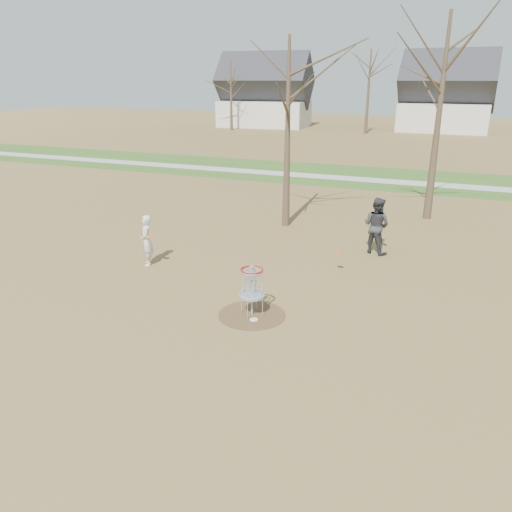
{
  "coord_description": "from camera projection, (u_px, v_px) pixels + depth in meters",
  "views": [
    {
      "loc": [
        4.63,
        -11.0,
        5.9
      ],
      "look_at": [
        -0.5,
        1.5,
        1.1
      ],
      "focal_mm": 35.0,
      "sensor_mm": 36.0,
      "label": 1
    }
  ],
  "objects": [
    {
      "name": "disc_golf_basket",
      "position": [
        252.0,
        283.0,
        12.91
      ],
      "size": [
        0.64,
        0.64,
        1.35
      ],
      "color": "#9EA3AD",
      "rests_on": "ground"
    },
    {
      "name": "discs_in_play",
      "position": [
        248.0,
        244.0,
        15.99
      ],
      "size": [
        6.03,
        2.0,
        0.41
      ],
      "color": "#FE640D",
      "rests_on": "ground"
    },
    {
      "name": "disc_grounded",
      "position": [
        254.0,
        320.0,
        12.92
      ],
      "size": [
        0.22,
        0.22,
        0.02
      ],
      "primitive_type": "cylinder",
      "color": "silver",
      "rests_on": "dirt_circle"
    },
    {
      "name": "player_standing",
      "position": [
        147.0,
        240.0,
        16.53
      ],
      "size": [
        0.68,
        0.74,
        1.71
      ],
      "primitive_type": "imported",
      "rotation": [
        0.0,
        0.0,
        -1.0
      ],
      "color": "silver",
      "rests_on": "ground"
    },
    {
      "name": "dirt_circle",
      "position": [
        252.0,
        315.0,
        13.22
      ],
      "size": [
        1.8,
        1.8,
        0.01
      ],
      "primitive_type": "cylinder",
      "color": "#47331E",
      "rests_on": "ground"
    },
    {
      "name": "player_throwing",
      "position": [
        376.0,
        225.0,
        17.64
      ],
      "size": [
        1.19,
        1.07,
        2.02
      ],
      "primitive_type": "imported",
      "rotation": [
        0.0,
        0.0,
        2.77
      ],
      "color": "#303035",
      "rests_on": "ground"
    },
    {
      "name": "bare_trees",
      "position": [
        435.0,
        86.0,
        41.98
      ],
      "size": [
        52.62,
        44.98,
        9.0
      ],
      "color": "#382B1E",
      "rests_on": "ground"
    },
    {
      "name": "green_band",
      "position": [
        380.0,
        178.0,
        31.52
      ],
      "size": [
        160.0,
        8.0,
        0.01
      ],
      "primitive_type": "cube",
      "color": "#2D5119",
      "rests_on": "ground"
    },
    {
      "name": "ground",
      "position": [
        252.0,
        315.0,
        13.22
      ],
      "size": [
        160.0,
        160.0,
        0.0
      ],
      "primitive_type": "plane",
      "color": "brown",
      "rests_on": "ground"
    },
    {
      "name": "footpath",
      "position": [
        378.0,
        180.0,
        30.65
      ],
      "size": [
        160.0,
        1.5,
        0.01
      ],
      "primitive_type": "cube",
      "color": "#9E9E99",
      "rests_on": "green_band"
    },
    {
      "name": "houses_row",
      "position": [
        467.0,
        101.0,
        56.31
      ],
      "size": [
        56.51,
        10.01,
        7.26
      ],
      "color": "silver",
      "rests_on": "ground"
    }
  ]
}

